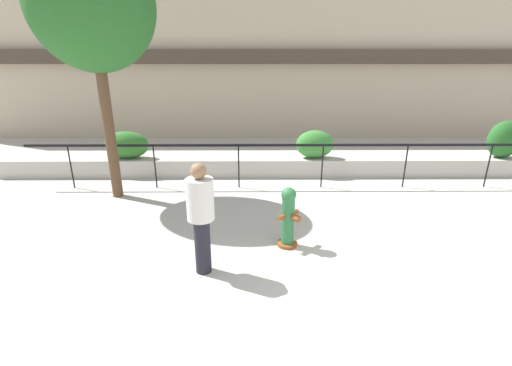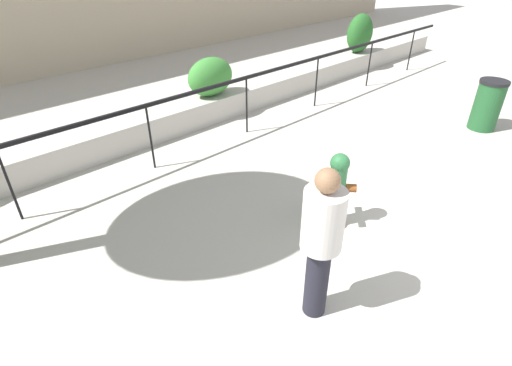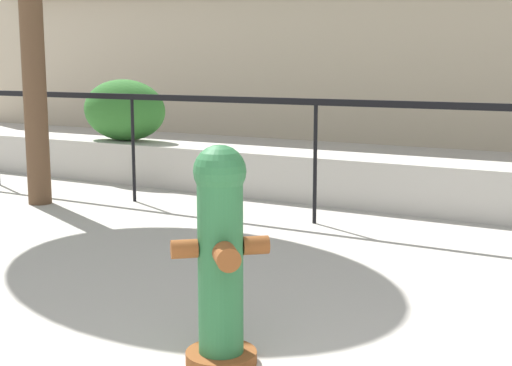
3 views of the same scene
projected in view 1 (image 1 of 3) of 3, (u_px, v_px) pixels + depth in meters
ground_plane at (393, 317)px, 4.32m from camera, size 120.00×120.00×0.00m
building_facade at (295, 41)px, 14.37m from camera, size 30.00×1.36×8.00m
planter_wall_low at (314, 166)px, 9.91m from camera, size 18.00×0.70×0.50m
fence_railing_segment at (323, 149)px, 8.62m from camera, size 15.00×0.05×1.15m
hedge_bush_0 at (127, 145)px, 9.67m from camera, size 1.23×0.61×0.77m
hedge_bush_1 at (315, 144)px, 9.70m from camera, size 1.06×0.63×0.79m
hedge_bush_2 at (505, 139)px, 9.70m from camera, size 0.94×0.59×1.06m
fire_hydrant at (288, 217)px, 5.86m from camera, size 0.50×0.50×1.08m
street_tree at (92, 5)px, 7.00m from camera, size 2.58×2.33×5.56m
pedestrian at (201, 212)px, 4.97m from camera, size 0.56×0.56×1.73m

